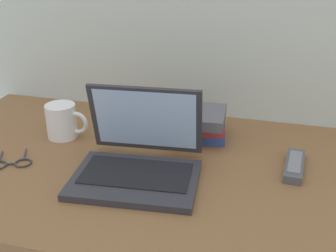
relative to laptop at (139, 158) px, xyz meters
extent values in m
cube|color=brown|center=(0.12, 0.05, -0.06)|extent=(1.60, 0.76, 0.03)
cube|color=#2D2D33|center=(0.00, -0.05, -0.04)|extent=(0.33, 0.25, 0.02)
cube|color=black|center=(0.00, -0.03, -0.03)|extent=(0.28, 0.17, 0.00)
cube|color=#2D2D33|center=(-0.01, 0.09, 0.07)|extent=(0.30, 0.09, 0.20)
cube|color=#A5C6EA|center=(-0.01, 0.08, 0.07)|extent=(0.27, 0.07, 0.17)
cylinder|color=white|center=(-0.30, 0.15, 0.01)|extent=(0.09, 0.09, 0.10)
torus|color=white|center=(-0.24, 0.15, 0.01)|extent=(0.07, 0.01, 0.07)
cylinder|color=brown|center=(-0.30, 0.15, 0.05)|extent=(0.08, 0.08, 0.00)
cube|color=#4C4C51|center=(0.39, 0.13, -0.03)|extent=(0.06, 0.16, 0.02)
cube|color=slate|center=(0.39, 0.13, -0.02)|extent=(0.04, 0.12, 0.00)
torus|color=#333338|center=(-0.32, -0.04, -0.04)|extent=(0.06, 0.06, 0.01)
cube|color=#333338|center=(-0.35, -0.05, -0.04)|extent=(0.02, 0.01, 0.00)
cube|color=#333338|center=(-0.40, -0.02, -0.04)|extent=(0.03, 0.06, 0.00)
cube|color=#333338|center=(-0.34, 0.01, -0.04)|extent=(0.03, 0.06, 0.00)
cube|color=#334C99|center=(0.10, 0.25, -0.03)|extent=(0.18, 0.13, 0.03)
cube|color=#B23333|center=(0.10, 0.25, 0.00)|extent=(0.18, 0.16, 0.02)
cube|color=#595960|center=(0.10, 0.25, 0.02)|extent=(0.17, 0.17, 0.03)
camera|label=1|loc=(0.32, -0.89, 0.52)|focal=45.44mm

